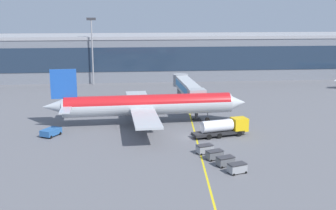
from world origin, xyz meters
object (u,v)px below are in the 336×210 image
fuel_tanker (224,127)px  baggage_cart_3 (205,149)px  main_airliner (147,105)px  pushback_tug (51,132)px  baggage_cart_2 (215,155)px  baggage_cart_1 (225,161)px  baggage_cart_0 (237,168)px

fuel_tanker → baggage_cart_3: 10.93m
main_airliner → pushback_tug: main_airliner is taller
fuel_tanker → baggage_cart_2: (-4.28, -12.50, -0.96)m
pushback_tug → baggage_cart_1: baggage_cart_1 is taller
fuel_tanker → pushback_tug: 32.69m
main_airliner → pushback_tug: (-18.58, -6.68, -3.33)m
pushback_tug → baggage_cart_2: (28.27, -15.41, -0.07)m
main_airliner → baggage_cart_1: 27.52m
fuel_tanker → baggage_cart_0: (-2.14, -18.53, -0.96)m
baggage_cart_0 → baggage_cart_3: same height
baggage_cart_0 → baggage_cart_3: (-3.21, 9.05, 0.00)m
baggage_cart_1 → baggage_cart_2: bearing=109.5°
baggage_cart_2 → baggage_cart_3: 3.20m
main_airliner → baggage_cart_0: size_ratio=14.00×
fuel_tanker → baggage_cart_0: fuel_tanker is taller
pushback_tug → baggage_cart_1: bearing=-32.1°
pushback_tug → baggage_cart_3: size_ratio=1.47×
baggage_cart_0 → baggage_cart_2: size_ratio=1.00×
main_airliner → baggage_cart_2: bearing=-66.3°
baggage_cart_1 → main_airliner: bearing=113.2°
baggage_cart_0 → baggage_cart_3: 9.60m
fuel_tanker → baggage_cart_2: fuel_tanker is taller
fuel_tanker → main_airliner: bearing=145.5°
baggage_cart_1 → baggage_cart_2: size_ratio=1.00×
baggage_cart_0 → baggage_cart_1: size_ratio=1.00×
main_airliner → pushback_tug: bearing=-160.2°
fuel_tanker → baggage_cart_3: size_ratio=3.68×
main_airliner → baggage_cart_3: size_ratio=14.00×
baggage_cart_3 → baggage_cart_0: bearing=-70.5°
pushback_tug → baggage_cart_3: (27.20, -12.39, -0.07)m
main_airliner → baggage_cart_0: (11.83, -28.11, -3.40)m
baggage_cart_3 → baggage_cart_1: bearing=-70.5°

